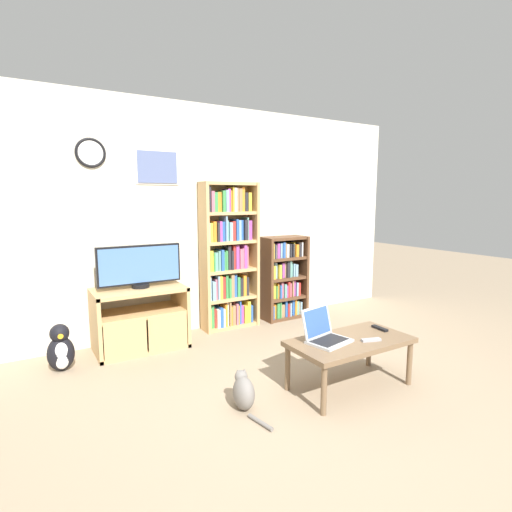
{
  "coord_description": "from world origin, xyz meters",
  "views": [
    {
      "loc": [
        -1.82,
        -2.0,
        1.55
      ],
      "look_at": [
        0.14,
        1.27,
        0.99
      ],
      "focal_mm": 28.0,
      "sensor_mm": 36.0,
      "label": 1
    }
  ],
  "objects_px": {
    "remote_near_laptop": "(371,340)",
    "cat": "(244,392)",
    "bookshelf_tall": "(228,258)",
    "television": "(140,266)",
    "coffee_table": "(350,345)",
    "penguin_figurine": "(61,350)",
    "tv_stand": "(141,318)",
    "bookshelf_short": "(282,279)",
    "remote_far_from_laptop": "(380,328)",
    "laptop": "(324,333)"
  },
  "relations": [
    {
      "from": "remote_near_laptop",
      "to": "remote_far_from_laptop",
      "type": "height_order",
      "value": "same"
    },
    {
      "from": "coffee_table",
      "to": "penguin_figurine",
      "type": "distance_m",
      "value": 2.55
    },
    {
      "from": "tv_stand",
      "to": "bookshelf_tall",
      "type": "bearing_deg",
      "value": 8.94
    },
    {
      "from": "television",
      "to": "penguin_figurine",
      "type": "bearing_deg",
      "value": -165.95
    },
    {
      "from": "bookshelf_tall",
      "to": "coffee_table",
      "type": "distance_m",
      "value": 1.97
    },
    {
      "from": "laptop",
      "to": "bookshelf_short",
      "type": "bearing_deg",
      "value": 52.78
    },
    {
      "from": "tv_stand",
      "to": "remote_near_laptop",
      "type": "xyz_separation_m",
      "value": [
        1.35,
        -1.85,
        0.1
      ]
    },
    {
      "from": "tv_stand",
      "to": "coffee_table",
      "type": "xyz_separation_m",
      "value": [
        1.24,
        -1.73,
        0.04
      ]
    },
    {
      "from": "bookshelf_short",
      "to": "coffee_table",
      "type": "bearing_deg",
      "value": -108.53
    },
    {
      "from": "tv_stand",
      "to": "cat",
      "type": "xyz_separation_m",
      "value": [
        0.33,
        -1.58,
        -0.19
      ]
    },
    {
      "from": "coffee_table",
      "to": "remote_near_laptop",
      "type": "relative_size",
      "value": 6.09
    },
    {
      "from": "coffee_table",
      "to": "cat",
      "type": "distance_m",
      "value": 0.95
    },
    {
      "from": "tv_stand",
      "to": "remote_far_from_laptop",
      "type": "distance_m",
      "value": 2.35
    },
    {
      "from": "television",
      "to": "bookshelf_short",
      "type": "xyz_separation_m",
      "value": [
        1.85,
        0.11,
        -0.35
      ]
    },
    {
      "from": "television",
      "to": "coffee_table",
      "type": "height_order",
      "value": "television"
    },
    {
      "from": "coffee_table",
      "to": "laptop",
      "type": "xyz_separation_m",
      "value": [
        -0.21,
        0.08,
        0.11
      ]
    },
    {
      "from": "bookshelf_short",
      "to": "remote_near_laptop",
      "type": "xyz_separation_m",
      "value": [
        -0.52,
        -2.0,
        -0.1
      ]
    },
    {
      "from": "television",
      "to": "bookshelf_short",
      "type": "bearing_deg",
      "value": 3.46
    },
    {
      "from": "remote_far_from_laptop",
      "to": "bookshelf_tall",
      "type": "bearing_deg",
      "value": -71.41
    },
    {
      "from": "television",
      "to": "bookshelf_tall",
      "type": "height_order",
      "value": "bookshelf_tall"
    },
    {
      "from": "television",
      "to": "laptop",
      "type": "xyz_separation_m",
      "value": [
        1.01,
        -1.69,
        -0.39
      ]
    },
    {
      "from": "tv_stand",
      "to": "bookshelf_short",
      "type": "relative_size",
      "value": 0.85
    },
    {
      "from": "coffee_table",
      "to": "remote_far_from_laptop",
      "type": "relative_size",
      "value": 6.24
    },
    {
      "from": "bookshelf_tall",
      "to": "laptop",
      "type": "bearing_deg",
      "value": -92.18
    },
    {
      "from": "television",
      "to": "bookshelf_short",
      "type": "distance_m",
      "value": 1.88
    },
    {
      "from": "coffee_table",
      "to": "penguin_figurine",
      "type": "height_order",
      "value": "penguin_figurine"
    },
    {
      "from": "remote_near_laptop",
      "to": "remote_far_from_laptop",
      "type": "distance_m",
      "value": 0.33
    },
    {
      "from": "bookshelf_short",
      "to": "cat",
      "type": "distance_m",
      "value": 2.35
    },
    {
      "from": "television",
      "to": "cat",
      "type": "height_order",
      "value": "television"
    },
    {
      "from": "bookshelf_tall",
      "to": "remote_far_from_laptop",
      "type": "xyz_separation_m",
      "value": [
        0.54,
        -1.86,
        -0.43
      ]
    },
    {
      "from": "bookshelf_short",
      "to": "remote_far_from_laptop",
      "type": "height_order",
      "value": "bookshelf_short"
    },
    {
      "from": "television",
      "to": "bookshelf_short",
      "type": "relative_size",
      "value": 0.79
    },
    {
      "from": "remote_far_from_laptop",
      "to": "penguin_figurine",
      "type": "bearing_deg",
      "value": -29.9
    },
    {
      "from": "tv_stand",
      "to": "television",
      "type": "relative_size",
      "value": 1.08
    },
    {
      "from": "bookshelf_short",
      "to": "remote_near_laptop",
      "type": "relative_size",
      "value": 6.4
    },
    {
      "from": "television",
      "to": "penguin_figurine",
      "type": "xyz_separation_m",
      "value": [
        -0.79,
        -0.2,
        -0.67
      ]
    },
    {
      "from": "tv_stand",
      "to": "bookshelf_short",
      "type": "height_order",
      "value": "bookshelf_short"
    },
    {
      "from": "bookshelf_tall",
      "to": "television",
      "type": "bearing_deg",
      "value": -172.7
    },
    {
      "from": "penguin_figurine",
      "to": "television",
      "type": "bearing_deg",
      "value": 14.05
    },
    {
      "from": "cat",
      "to": "penguin_figurine",
      "type": "height_order",
      "value": "penguin_figurine"
    },
    {
      "from": "remote_near_laptop",
      "to": "cat",
      "type": "relative_size",
      "value": 0.34
    },
    {
      "from": "tv_stand",
      "to": "penguin_figurine",
      "type": "relative_size",
      "value": 2.11
    },
    {
      "from": "bookshelf_tall",
      "to": "laptop",
      "type": "distance_m",
      "value": 1.86
    },
    {
      "from": "coffee_table",
      "to": "bookshelf_tall",
      "type": "bearing_deg",
      "value": 94.15
    },
    {
      "from": "television",
      "to": "coffee_table",
      "type": "relative_size",
      "value": 0.83
    },
    {
      "from": "bookshelf_short",
      "to": "tv_stand",
      "type": "bearing_deg",
      "value": -175.51
    },
    {
      "from": "coffee_table",
      "to": "penguin_figurine",
      "type": "bearing_deg",
      "value": 141.85
    },
    {
      "from": "bookshelf_short",
      "to": "coffee_table",
      "type": "relative_size",
      "value": 1.05
    },
    {
      "from": "television",
      "to": "bookshelf_short",
      "type": "height_order",
      "value": "television"
    },
    {
      "from": "bookshelf_tall",
      "to": "remote_far_from_laptop",
      "type": "relative_size",
      "value": 10.69
    }
  ]
}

